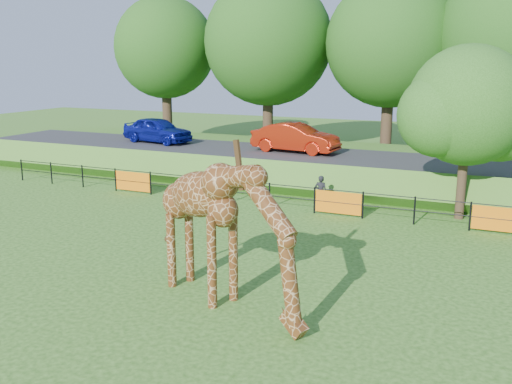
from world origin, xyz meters
TOP-DOWN VIEW (x-y plane):
  - ground at (0.00, 0.00)m, footprint 90.00×90.00m
  - giraffe at (2.81, -1.49)m, footprint 5.33×3.05m
  - perimeter_fence at (0.00, 8.00)m, footprint 28.07×0.10m
  - embankment at (0.00, 15.50)m, footprint 40.00×9.00m
  - road at (0.00, 14.00)m, footprint 40.00×5.00m
  - car_blue at (-9.73, 14.28)m, footprint 4.57×2.45m
  - car_red at (-1.15, 14.24)m, footprint 4.72×2.06m
  - visitor at (2.00, 8.82)m, footprint 0.56×0.40m
  - tree_east at (7.60, 9.63)m, footprint 5.40×4.71m
  - bg_tree_line at (1.89, 22.00)m, footprint 37.30×8.80m

SIDE VIEW (x-z plane):
  - ground at x=0.00m, z-range 0.00..0.00m
  - perimeter_fence at x=0.00m, z-range 0.00..1.10m
  - embankment at x=0.00m, z-range 0.00..1.30m
  - visitor at x=2.00m, z-range 0.00..1.43m
  - road at x=0.00m, z-range 1.30..1.42m
  - giraffe at x=2.81m, z-range 0.00..3.84m
  - car_blue at x=-9.73m, z-range 1.42..2.90m
  - car_red at x=-1.15m, z-range 1.42..2.93m
  - tree_east at x=7.60m, z-range 0.90..7.66m
  - bg_tree_line at x=1.89m, z-range 1.28..13.10m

